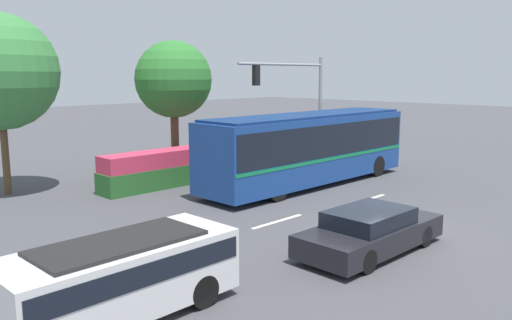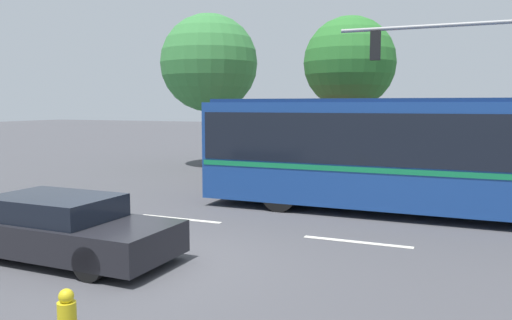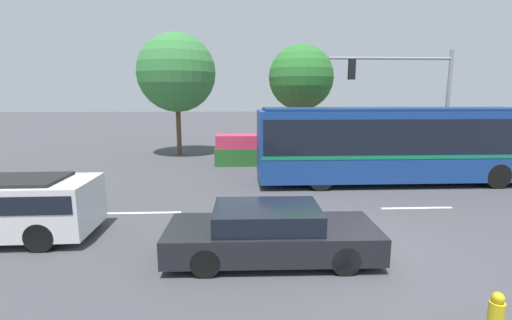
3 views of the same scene
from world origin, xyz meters
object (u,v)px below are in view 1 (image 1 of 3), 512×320
(sedan_foreground, at_px, (371,231))
(street_tree_centre, at_px, (173,80))
(city_bus, at_px, (309,145))
(traffic_light_pole, at_px, (300,96))
(suv_left_lane, at_px, (120,273))

(sedan_foreground, height_order, street_tree_centre, street_tree_centre)
(sedan_foreground, xyz_separation_m, street_tree_centre, (2.81, 12.77, 4.02))
(city_bus, relative_size, traffic_light_pole, 1.96)
(street_tree_centre, bearing_deg, city_bus, -63.18)
(sedan_foreground, relative_size, street_tree_centre, 0.74)
(suv_left_lane, distance_m, street_tree_centre, 15.39)
(sedan_foreground, relative_size, traffic_light_pole, 0.82)
(sedan_foreground, bearing_deg, city_bus, 50.96)
(traffic_light_pole, bearing_deg, suv_left_lane, 27.33)
(city_bus, relative_size, suv_left_lane, 2.37)
(city_bus, height_order, street_tree_centre, street_tree_centre)
(sedan_foreground, height_order, suv_left_lane, suv_left_lane)
(city_bus, bearing_deg, suv_left_lane, -156.67)
(sedan_foreground, bearing_deg, traffic_light_pole, 50.58)
(city_bus, xyz_separation_m, street_tree_centre, (-2.97, 5.87, 2.81))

